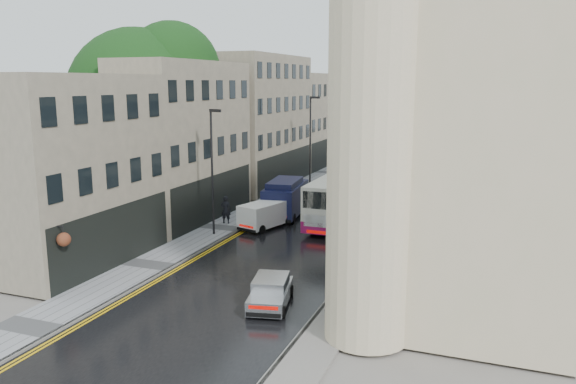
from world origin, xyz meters
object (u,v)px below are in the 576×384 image
Objects in this scene: tree_near at (139,122)px; pedestrian at (226,210)px; silver_hatchback at (249,301)px; navy_van at (265,202)px; white_lorry at (382,176)px; cream_bus at (315,204)px; lamp_post_near at (212,173)px; tree_far at (227,120)px; lamp_post_far at (310,143)px; white_van at (243,217)px.

tree_near is 8.73m from pedestrian.
navy_van reaches higher than silver_hatchback.
cream_bus is at bearing -107.80° from white_lorry.
tree_far is at bearing 130.48° from lamp_post_near.
pedestrian is at bearing -64.07° from tree_far.
tree_far is 15.02m from pedestrian.
pedestrian is (-7.91, 13.43, 0.41)m from silver_hatchback.
lamp_post_far is at bearing 155.92° from white_lorry.
tree_far reaches higher than navy_van.
silver_hatchback is 28.66m from lamp_post_far.
white_van is 3.85m from lamp_post_near.
white_lorry is at bearing -133.82° from pedestrian.
silver_hatchback is at bearing -96.22° from white_lorry.
tree_far reaches higher than lamp_post_near.
lamp_post_near is (-5.51, -4.08, 2.42)m from cream_bus.
tree_far is 1.04× the size of cream_bus.
tree_near is 13.67m from cream_bus.
lamp_post_near reaches higher than navy_van.
cream_bus is 13.98m from lamp_post_far.
tree_near is 2.49× the size of navy_van.
cream_bus reaches higher than white_van.
tree_far is at bearing 120.31° from navy_van.
lamp_post_far reaches higher than lamp_post_near.
pedestrian is 0.24× the size of lamp_post_near.
tree_far is at bearing -72.52° from pedestrian.
silver_hatchback is at bearing -82.79° from cream_bus.
tree_near is 10.45m from navy_van.
tree_far reaches higher than white_van.
lamp_post_near is at bearing -117.00° from navy_van.
lamp_post_near is 17.01m from lamp_post_far.
silver_hatchback is 13.96m from white_van.
silver_hatchback is (14.38, -13.12, -6.26)m from tree_near.
white_lorry reaches higher than silver_hatchback.
lamp_post_far is (7.79, 14.54, -2.69)m from tree_near.
tree_near reaches higher than cream_bus.
lamp_post_near reaches higher than cream_bus.
silver_hatchback is at bearing -61.67° from tree_far.
cream_bus is 4.90m from white_van.
navy_van is at bearing -149.01° from pedestrian.
silver_hatchback is at bearing -47.81° from white_van.
navy_van reaches higher than pedestrian.
tree_far is 14.54m from navy_van.
lamp_post_far is (1.32, 14.23, 3.17)m from pedestrian.
pedestrian is 0.23× the size of lamp_post_far.
tree_near is 7.94m from lamp_post_near.
white_van is at bearing 73.86° from lamp_post_near.
lamp_post_near is (-1.21, -1.85, 3.15)m from white_van.
tree_near is 13.02m from tree_far.
silver_hatchback is 0.45× the size of lamp_post_near.
lamp_post_near is at bearing -107.28° from white_van.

